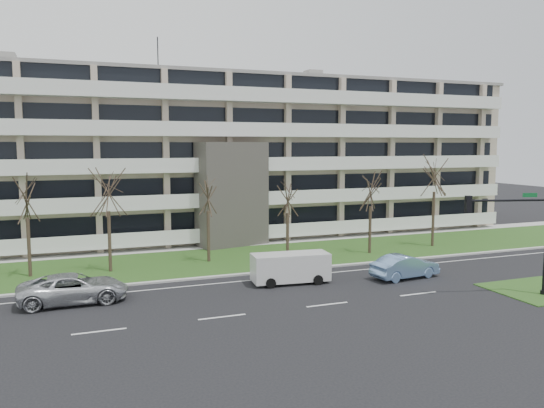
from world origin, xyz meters
name	(u,v)px	position (x,y,z in m)	size (l,w,h in m)	color
ground	(327,305)	(0.00, 0.00, 0.00)	(160.00, 160.00, 0.00)	black
grass_verge	(252,257)	(0.00, 13.00, 0.03)	(90.00, 10.00, 0.06)	#2E541C
curb	(275,271)	(0.00, 8.00, 0.06)	(90.00, 0.35, 0.12)	#B2B2AD
sidewalk	(232,245)	(0.00, 18.50, 0.04)	(90.00, 2.00, 0.08)	#B2B2AD
lane_edge_line	(283,277)	(0.00, 6.50, 0.01)	(90.00, 0.12, 0.01)	white
apartment_building	(212,157)	(-0.01, 25.32, 7.61)	(60.50, 15.10, 18.75)	tan
silver_pickup	(74,288)	(-13.07, 5.34, 0.82)	(2.71, 5.87, 1.63)	silver
blue_sedan	(405,266)	(7.45, 3.48, 0.78)	(1.65, 4.74, 1.56)	#80A8DE
white_van	(291,265)	(-0.05, 4.99, 1.14)	(5.07, 2.39, 1.90)	silver
traffic_signal	(519,230)	(11.05, -2.38, 3.91)	(5.07, 1.58, 6.04)	black
tree_1	(26,195)	(-15.77, 12.50, 5.52)	(3.55, 3.55, 7.11)	#382B21
tree_2	(108,187)	(-10.67, 12.11, 5.89)	(3.79, 3.79, 7.58)	#382B21
tree_3	(208,191)	(-3.52, 12.78, 5.36)	(3.45, 3.45, 6.90)	#382B21
tree_4	(288,195)	(2.42, 11.65, 4.96)	(3.19, 3.19, 6.38)	#382B21
tree_5	(371,188)	(9.43, 11.20, 5.33)	(3.43, 3.43, 6.86)	#382B21
tree_6	(435,170)	(16.12, 11.91, 6.62)	(4.26, 4.26, 8.51)	#382B21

